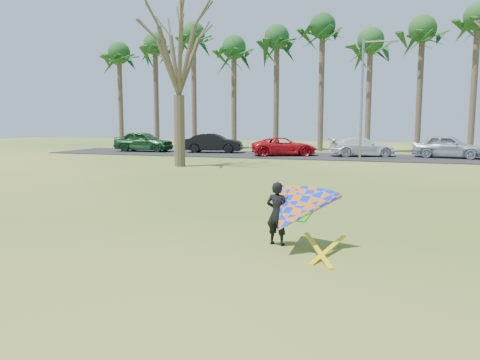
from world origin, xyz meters
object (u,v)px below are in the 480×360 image
(car_3, at_px, (362,147))
(car_4, at_px, (448,146))
(car_0, at_px, (144,141))
(car_2, at_px, (284,146))
(bare_tree_left, at_px, (178,48))
(car_1, at_px, (214,143))
(kite_flyer, at_px, (294,211))
(streetlight, at_px, (364,94))

(car_3, distance_m, car_4, 5.96)
(car_0, xyz_separation_m, car_2, (12.43, -0.76, -0.17))
(car_3, bearing_deg, car_0, 73.79)
(bare_tree_left, bearing_deg, car_3, 46.51)
(car_0, bearing_deg, car_4, -91.55)
(car_1, distance_m, kite_flyer, 28.99)
(car_1, distance_m, car_3, 11.90)
(bare_tree_left, relative_size, car_1, 2.05)
(car_3, bearing_deg, bare_tree_left, 119.50)
(streetlight, bearing_deg, car_1, 162.99)
(bare_tree_left, distance_m, car_2, 12.05)
(car_2, bearing_deg, bare_tree_left, 132.90)
(car_2, bearing_deg, kite_flyer, 170.16)
(car_0, bearing_deg, kite_flyer, -148.07)
(car_0, bearing_deg, bare_tree_left, -144.53)
(car_2, bearing_deg, car_4, -105.53)
(car_2, height_order, car_4, car_4)
(bare_tree_left, bearing_deg, streetlight, 34.57)
(car_1, bearing_deg, car_3, -100.48)
(bare_tree_left, xyz_separation_m, kite_flyer, (10.07, -15.64, -6.08))
(streetlight, relative_size, car_4, 1.67)
(streetlight, xyz_separation_m, car_2, (-5.93, 2.44, -3.72))
(streetlight, distance_m, car_0, 18.97)
(car_0, xyz_separation_m, car_3, (18.11, 0.25, -0.16))
(car_2, height_order, kite_flyer, kite_flyer)
(kite_flyer, bearing_deg, car_1, 114.59)
(car_3, distance_m, kite_flyer, 26.09)
(car_2, relative_size, car_3, 1.02)
(car_3, height_order, kite_flyer, kite_flyer)
(bare_tree_left, relative_size, car_4, 2.03)
(car_1, relative_size, kite_flyer, 1.98)
(bare_tree_left, relative_size, car_0, 1.93)
(car_1, xyz_separation_m, car_3, (11.90, -0.27, -0.09))
(car_0, xyz_separation_m, car_1, (6.21, 0.52, -0.08))
(car_2, bearing_deg, streetlight, -135.31)
(bare_tree_left, height_order, car_2, bare_tree_left)
(bare_tree_left, bearing_deg, car_2, 65.85)
(streetlight, bearing_deg, car_4, 34.79)
(bare_tree_left, distance_m, kite_flyer, 19.57)
(car_3, bearing_deg, car_1, 71.69)
(car_4, distance_m, kite_flyer, 27.21)
(bare_tree_left, height_order, kite_flyer, bare_tree_left)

